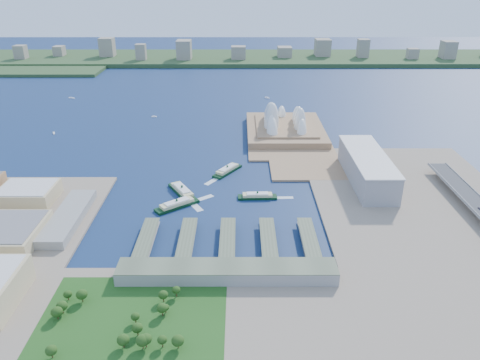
{
  "coord_description": "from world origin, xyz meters",
  "views": [
    {
      "loc": [
        26.3,
        -487.68,
        262.36
      ],
      "look_at": [
        27.02,
        47.44,
        18.0
      ],
      "focal_mm": 35.0,
      "sensor_mm": 36.0,
      "label": 1
    }
  ],
  "objects_px": {
    "ferry_a": "(182,189)",
    "car_c": "(479,208)",
    "opera_house": "(286,116)",
    "toaster_building": "(367,168)",
    "ferry_b": "(227,169)",
    "ferry_d": "(257,195)",
    "ferry_c": "(177,203)"
  },
  "relations": [
    {
      "from": "toaster_building",
      "to": "ferry_d",
      "type": "distance_m",
      "value": 154.62
    },
    {
      "from": "toaster_building",
      "to": "ferry_b",
      "type": "distance_m",
      "value": 189.18
    },
    {
      "from": "opera_house",
      "to": "toaster_building",
      "type": "height_order",
      "value": "opera_house"
    },
    {
      "from": "toaster_building",
      "to": "ferry_d",
      "type": "relative_size",
      "value": 3.19
    },
    {
      "from": "ferry_c",
      "to": "ferry_d",
      "type": "distance_m",
      "value": 100.04
    },
    {
      "from": "toaster_building",
      "to": "ferry_c",
      "type": "bearing_deg",
      "value": -163.79
    },
    {
      "from": "opera_house",
      "to": "ferry_d",
      "type": "xyz_separation_m",
      "value": [
        -56.3,
        -247.43,
        -27.41
      ]
    },
    {
      "from": "ferry_c",
      "to": "car_c",
      "type": "bearing_deg",
      "value": -132.94
    },
    {
      "from": "ferry_a",
      "to": "ferry_d",
      "type": "relative_size",
      "value": 1.22
    },
    {
      "from": "ferry_a",
      "to": "ferry_c",
      "type": "height_order",
      "value": "ferry_a"
    },
    {
      "from": "ferry_a",
      "to": "ferry_d",
      "type": "bearing_deg",
      "value": -37.48
    },
    {
      "from": "toaster_building",
      "to": "ferry_d",
      "type": "height_order",
      "value": "toaster_building"
    },
    {
      "from": "ferry_b",
      "to": "car_c",
      "type": "bearing_deg",
      "value": 7.8
    },
    {
      "from": "car_c",
      "to": "toaster_building",
      "type": "bearing_deg",
      "value": -45.76
    },
    {
      "from": "ferry_a",
      "to": "car_c",
      "type": "bearing_deg",
      "value": -41.02
    },
    {
      "from": "toaster_building",
      "to": "car_c",
      "type": "height_order",
      "value": "toaster_building"
    },
    {
      "from": "opera_house",
      "to": "toaster_building",
      "type": "bearing_deg",
      "value": -65.77
    },
    {
      "from": "opera_house",
      "to": "car_c",
      "type": "height_order",
      "value": "opera_house"
    },
    {
      "from": "opera_house",
      "to": "ferry_d",
      "type": "bearing_deg",
      "value": -102.82
    },
    {
      "from": "ferry_c",
      "to": "ferry_a",
      "type": "bearing_deg",
      "value": -40.79
    },
    {
      "from": "ferry_c",
      "to": "car_c",
      "type": "xyz_separation_m",
      "value": [
        344.58,
        -32.92,
        10.27
      ]
    },
    {
      "from": "opera_house",
      "to": "ferry_a",
      "type": "xyz_separation_m",
      "value": [
        -151.46,
        -234.16,
        -26.41
      ]
    },
    {
      "from": "ferry_a",
      "to": "car_c",
      "type": "height_order",
      "value": "car_c"
    },
    {
      "from": "ferry_d",
      "to": "car_c",
      "type": "distance_m",
      "value": 253.86
    },
    {
      "from": "toaster_building",
      "to": "ferry_b",
      "type": "height_order",
      "value": "toaster_building"
    },
    {
      "from": "opera_house",
      "to": "toaster_building",
      "type": "distance_m",
      "value": 219.62
    },
    {
      "from": "car_c",
      "to": "ferry_a",
      "type": "bearing_deg",
      "value": -11.48
    },
    {
      "from": "ferry_c",
      "to": "ferry_d",
      "type": "height_order",
      "value": "ferry_c"
    },
    {
      "from": "opera_house",
      "to": "ferry_c",
      "type": "height_order",
      "value": "opera_house"
    },
    {
      "from": "toaster_building",
      "to": "ferry_d",
      "type": "xyz_separation_m",
      "value": [
        -146.3,
        -47.43,
        -15.91
      ]
    },
    {
      "from": "ferry_b",
      "to": "opera_house",
      "type": "bearing_deg",
      "value": 93.52
    },
    {
      "from": "ferry_a",
      "to": "car_c",
      "type": "distance_m",
      "value": 349.59
    }
  ]
}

